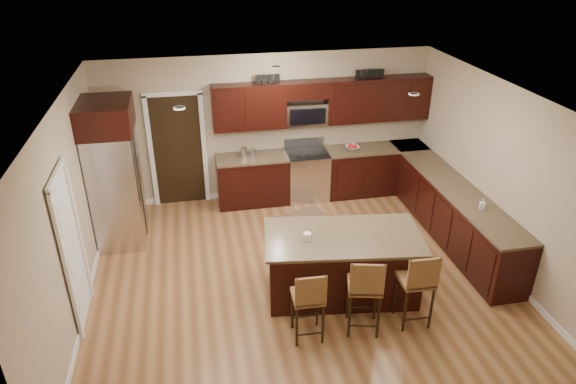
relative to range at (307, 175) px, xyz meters
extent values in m
plane|color=#8F5F38|center=(-0.68, -2.45, -0.47)|extent=(6.00, 6.00, 0.00)
plane|color=silver|center=(-0.68, -2.45, 2.23)|extent=(6.00, 6.00, 0.00)
plane|color=tan|center=(-0.68, 0.30, 0.88)|extent=(6.00, 0.00, 6.00)
plane|color=tan|center=(-3.68, -2.45, 0.88)|extent=(0.00, 5.50, 5.50)
plane|color=tan|center=(2.32, -2.45, 0.88)|extent=(0.00, 5.50, 5.50)
cube|color=black|center=(-1.03, 0.00, -0.03)|extent=(1.30, 0.60, 0.88)
cube|color=black|center=(1.35, 0.00, -0.03)|extent=(1.94, 0.60, 0.88)
cube|color=black|center=(2.02, -1.98, -0.03)|extent=(0.60, 3.35, 0.88)
cube|color=brown|center=(-1.03, 0.00, 0.43)|extent=(1.30, 0.63, 0.04)
cube|color=brown|center=(1.35, 0.00, 0.43)|extent=(1.94, 0.63, 0.04)
cube|color=brown|center=(2.02, -1.98, 0.43)|extent=(0.63, 3.35, 0.04)
cube|color=black|center=(-1.03, 0.13, 1.35)|extent=(1.30, 0.33, 0.80)
cube|color=black|center=(1.35, 0.13, 1.35)|extent=(1.94, 0.33, 0.80)
cube|color=black|center=(0.00, 0.13, 1.60)|extent=(0.76, 0.33, 0.30)
cube|color=silver|center=(0.00, 0.00, -0.02)|extent=(0.76, 0.64, 0.90)
cube|color=black|center=(0.00, 0.00, 0.44)|extent=(0.76, 0.60, 0.03)
cube|color=black|center=(0.00, -0.30, -0.02)|extent=(0.65, 0.01, 0.45)
cube|color=silver|center=(0.00, 0.27, 0.55)|extent=(0.76, 0.05, 0.18)
cube|color=silver|center=(0.00, 0.15, 1.15)|extent=(0.76, 0.31, 0.40)
cube|color=black|center=(-2.33, 0.28, 0.56)|extent=(0.85, 0.03, 2.06)
cube|color=white|center=(-3.66, -2.75, 0.55)|extent=(0.03, 0.80, 2.04)
cube|color=black|center=(-0.18, -2.91, -0.03)|extent=(2.13, 1.27, 0.88)
cube|color=brown|center=(-0.18, -2.91, 0.43)|extent=(2.24, 1.39, 0.04)
cube|color=black|center=(-0.18, -2.91, -0.43)|extent=(2.04, 1.18, 0.09)
cube|color=brown|center=(-0.86, -3.69, 0.14)|extent=(0.39, 0.39, 0.05)
cube|color=brown|center=(-0.86, -3.86, 0.34)|extent=(0.38, 0.05, 0.41)
cylinder|color=black|center=(-1.02, -3.86, -0.18)|extent=(0.03, 0.03, 0.59)
cylinder|color=black|center=(-0.69, -3.86, -0.18)|extent=(0.03, 0.03, 0.59)
cylinder|color=black|center=(-1.02, -3.53, -0.18)|extent=(0.03, 0.03, 0.59)
cylinder|color=black|center=(-0.69, -3.53, -0.18)|extent=(0.03, 0.03, 0.59)
cube|color=brown|center=(-0.13, -3.69, 0.20)|extent=(0.50, 0.50, 0.06)
cube|color=brown|center=(-0.18, -3.87, 0.41)|extent=(0.41, 0.14, 0.44)
cylinder|color=black|center=(-0.31, -3.87, -0.15)|extent=(0.04, 0.04, 0.64)
cylinder|color=black|center=(0.04, -3.87, -0.15)|extent=(0.04, 0.04, 0.64)
cylinder|color=black|center=(-0.31, -3.52, -0.15)|extent=(0.04, 0.04, 0.64)
cylinder|color=black|center=(0.04, -3.52, -0.15)|extent=(0.04, 0.04, 0.64)
cube|color=brown|center=(0.54, -3.69, 0.19)|extent=(0.42, 0.42, 0.06)
cube|color=brown|center=(0.54, -3.88, 0.40)|extent=(0.41, 0.05, 0.44)
cylinder|color=black|center=(0.37, -3.87, -0.16)|extent=(0.03, 0.03, 0.63)
cylinder|color=black|center=(0.72, -3.87, -0.16)|extent=(0.03, 0.03, 0.63)
cylinder|color=black|center=(0.37, -3.52, -0.16)|extent=(0.03, 0.03, 0.63)
cylinder|color=black|center=(0.72, -3.52, -0.16)|extent=(0.03, 0.03, 0.63)
cube|color=silver|center=(-3.30, -0.86, 0.48)|extent=(0.72, 0.95, 1.89)
cube|color=black|center=(-2.94, -0.86, 0.48)|extent=(0.01, 0.02, 1.80)
cylinder|color=silver|center=(-2.91, -0.94, 0.57)|extent=(0.02, 0.02, 0.84)
cylinder|color=silver|center=(-2.91, -0.78, 0.57)|extent=(0.02, 0.02, 0.84)
cube|color=black|center=(-3.30, -0.86, 1.65)|extent=(0.78, 1.01, 0.46)
cube|color=brown|center=(-0.25, -0.80, -0.47)|extent=(1.02, 0.85, 0.01)
imported|color=silver|center=(0.87, 0.00, 0.48)|extent=(0.26, 0.26, 0.06)
imported|color=#B2B2B2|center=(2.02, -2.61, 0.53)|extent=(0.10, 0.10, 0.17)
cylinder|color=silver|center=(-1.17, 0.00, 0.55)|extent=(0.12, 0.12, 0.20)
cylinder|color=silver|center=(-1.01, 0.00, 0.52)|extent=(0.11, 0.11, 0.15)
cylinder|color=white|center=(-0.68, -2.91, 0.50)|extent=(0.10, 0.10, 0.10)
camera|label=1|loc=(-2.07, -8.52, 4.10)|focal=32.00mm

